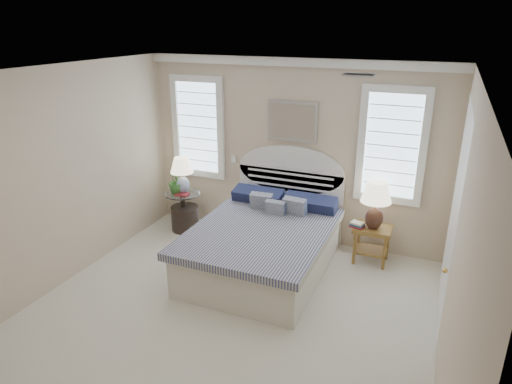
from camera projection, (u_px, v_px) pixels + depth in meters
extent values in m
cube|color=beige|center=(217.00, 328.00, 5.01)|extent=(4.50, 5.00, 0.01)
cube|color=white|center=(207.00, 76.00, 4.06)|extent=(4.50, 5.00, 0.01)
cube|color=beige|center=(292.00, 153.00, 6.70)|extent=(4.50, 0.02, 2.70)
cube|color=beige|center=(43.00, 185.00, 5.35)|extent=(0.02, 5.00, 2.70)
cube|color=beige|center=(456.00, 258.00, 3.72)|extent=(0.02, 5.00, 2.70)
cube|color=white|center=(294.00, 62.00, 6.21)|extent=(4.50, 0.08, 0.12)
cube|color=#B2B2B2|center=(359.00, 75.00, 4.33)|extent=(0.30, 0.20, 0.02)
cube|color=white|center=(234.00, 159.00, 7.10)|extent=(0.08, 0.01, 0.12)
cube|color=#ACC7DA|center=(199.00, 127.00, 7.15)|extent=(0.90, 0.06, 1.60)
cube|color=#ACC7DA|center=(392.00, 146.00, 6.08)|extent=(0.90, 0.06, 1.60)
cube|color=silver|center=(292.00, 121.00, 6.50)|extent=(0.74, 0.04, 0.58)
cube|color=white|center=(453.00, 219.00, 4.82)|extent=(0.02, 1.80, 2.40)
cube|color=beige|center=(262.00, 252.00, 6.07)|extent=(1.60, 2.10, 0.55)
cube|color=navy|center=(261.00, 233.00, 5.91)|extent=(1.72, 2.15, 0.10)
cube|color=white|center=(290.00, 204.00, 6.93)|extent=(1.62, 0.08, 1.10)
cube|color=#1B2544|center=(258.00, 196.00, 6.77)|extent=(0.75, 0.31, 0.23)
cube|color=#1B2544|center=(310.00, 204.00, 6.48)|extent=(0.75, 0.31, 0.23)
cube|color=#374B7C|center=(262.00, 204.00, 6.52)|extent=(0.33, 0.20, 0.34)
cube|color=#374B7C|center=(295.00, 209.00, 6.34)|extent=(0.33, 0.20, 0.34)
cube|color=#374B7C|center=(276.00, 210.00, 6.35)|extent=(0.28, 0.14, 0.29)
cylinder|color=black|center=(184.00, 228.00, 7.38)|extent=(0.32, 0.32, 0.03)
cylinder|color=black|center=(183.00, 212.00, 7.28)|extent=(0.08, 0.08, 0.60)
cylinder|color=silver|center=(182.00, 194.00, 7.16)|extent=(0.56, 0.56, 0.02)
cube|color=olive|center=(373.00, 229.00, 6.22)|extent=(0.50, 0.40, 0.06)
cube|color=olive|center=(371.00, 250.00, 6.33)|extent=(0.44, 0.34, 0.03)
cube|color=olive|center=(354.00, 248.00, 6.26)|extent=(0.04, 0.04, 0.47)
cube|color=olive|center=(359.00, 239.00, 6.52)|extent=(0.04, 0.04, 0.47)
cube|color=olive|center=(384.00, 254.00, 6.11)|extent=(0.04, 0.04, 0.47)
cube|color=olive|center=(387.00, 244.00, 6.37)|extent=(0.04, 0.04, 0.47)
cylinder|color=black|center=(185.00, 218.00, 7.31)|extent=(0.48, 0.48, 0.40)
cylinder|color=silver|center=(183.00, 192.00, 7.17)|extent=(0.15, 0.15, 0.03)
ellipsoid|color=silver|center=(183.00, 185.00, 7.13)|extent=(0.28, 0.28, 0.27)
cylinder|color=gold|center=(182.00, 175.00, 7.07)|extent=(0.04, 0.04, 0.10)
cylinder|color=black|center=(373.00, 227.00, 6.18)|extent=(0.15, 0.15, 0.03)
ellipsoid|color=black|center=(374.00, 218.00, 6.13)|extent=(0.27, 0.27, 0.31)
cylinder|color=gold|center=(375.00, 205.00, 6.06)|extent=(0.04, 0.04, 0.11)
imported|color=#356829|center=(176.00, 181.00, 7.08)|extent=(0.27, 0.27, 0.42)
cube|color=maroon|center=(182.00, 194.00, 7.07)|extent=(0.22, 0.17, 0.03)
cube|color=maroon|center=(357.00, 226.00, 6.20)|extent=(0.21, 0.18, 0.02)
cube|color=navy|center=(357.00, 225.00, 6.19)|extent=(0.20, 0.17, 0.02)
cube|color=beige|center=(357.00, 223.00, 6.18)|extent=(0.19, 0.16, 0.02)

